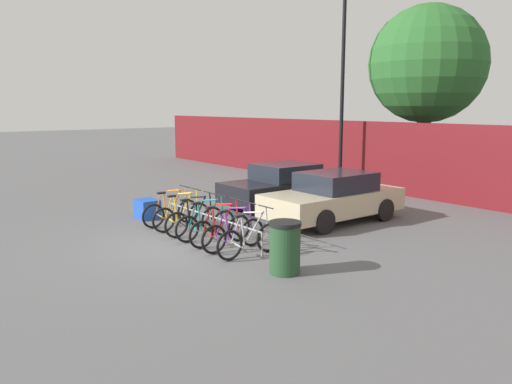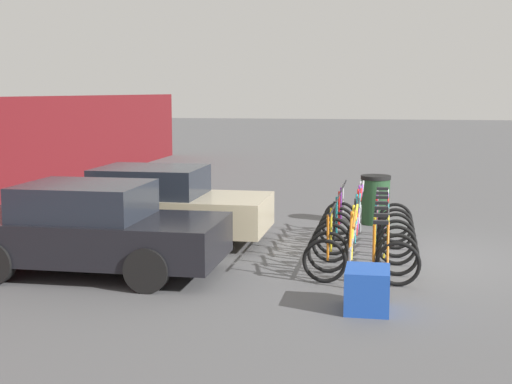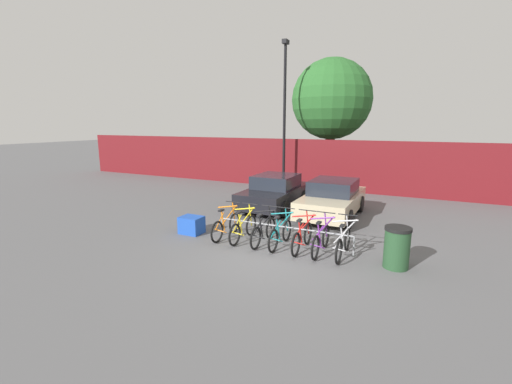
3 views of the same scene
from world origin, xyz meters
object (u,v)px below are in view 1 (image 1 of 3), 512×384
at_px(cargo_crate, 147,209).
at_px(bicycle_purple, 234,234).
at_px(car_beige, 334,197).
at_px(lamp_post, 343,82).
at_px(bicycle_red, 221,229).
at_px(bicycle_black, 195,220).
at_px(bicycle_silver, 250,239).
at_px(trash_bin, 285,247).
at_px(bicycle_yellow, 182,216).
at_px(tree_behind_hoarding, 427,65).
at_px(bicycle_teal, 206,224).
at_px(car_black, 283,186).
at_px(bike_rack, 211,219).
at_px(bicycle_orange, 171,212).

bearing_deg(cargo_crate, bicycle_purple, 1.71).
bearing_deg(car_beige, lamp_post, 131.22).
bearing_deg(bicycle_red, car_beige, 89.66).
height_order(bicycle_black, bicycle_silver, same).
height_order(car_beige, lamp_post, lamp_post).
height_order(bicycle_silver, trash_bin, bicycle_silver).
bearing_deg(car_beige, bicycle_yellow, -114.33).
relative_size(bicycle_purple, tree_behind_hoarding, 0.24).
xyz_separation_m(car_beige, trash_bin, (2.55, -4.00, -0.17)).
xyz_separation_m(bicycle_teal, trash_bin, (3.09, -0.12, 0.14)).
bearing_deg(bicycle_silver, trash_bin, -5.90).
relative_size(bicycle_black, bicycle_purple, 1.00).
bearing_deg(bicycle_black, lamp_post, 107.08).
distance_m(bicycle_purple, car_black, 5.14).
height_order(bicycle_teal, car_black, car_black).
distance_m(bicycle_teal, bicycle_silver, 1.78).
bearing_deg(car_black, bicycle_black, -71.69).
distance_m(bicycle_black, car_beige, 4.04).
bearing_deg(bicycle_purple, bicycle_red, -177.32).
relative_size(bicycle_yellow, cargo_crate, 2.44).
distance_m(bicycle_yellow, tree_behind_hoarding, 11.63).
bearing_deg(car_beige, cargo_crate, -131.70).
relative_size(bicycle_red, tree_behind_hoarding, 0.24).
height_order(bicycle_teal, bicycle_red, same).
bearing_deg(bike_rack, trash_bin, -5.03).
bearing_deg(bike_rack, car_beige, 81.51).
bearing_deg(bicycle_teal, car_beige, 82.78).
relative_size(trash_bin, cargo_crate, 1.47).
bearing_deg(bicycle_teal, bicycle_red, 0.83).
xyz_separation_m(bicycle_yellow, trash_bin, (4.30, -0.12, 0.14)).
bearing_deg(bicycle_yellow, cargo_crate, -175.91).
height_order(bicycle_red, car_beige, car_beige).
bearing_deg(bicycle_purple, car_beige, 101.95).
relative_size(lamp_post, trash_bin, 7.28).
bearing_deg(bicycle_black, bicycle_red, -0.38).
bearing_deg(lamp_post, bicycle_silver, -58.82).
distance_m(bicycle_yellow, bicycle_black, 0.67).
distance_m(bicycle_orange, lamp_post, 8.89).
xyz_separation_m(lamp_post, cargo_crate, (0.02, -8.10, -3.84)).
height_order(bicycle_teal, bicycle_silver, same).
height_order(car_beige, trash_bin, car_beige).
height_order(bicycle_yellow, car_beige, car_beige).
xyz_separation_m(bicycle_red, car_black, (-2.54, 4.11, 0.31)).
distance_m(lamp_post, cargo_crate, 8.96).
xyz_separation_m(bicycle_black, trash_bin, (3.63, -0.12, 0.14)).
height_order(bicycle_red, cargo_crate, bicycle_red).
bearing_deg(trash_bin, tree_behind_hoarding, 112.12).
height_order(bicycle_black, lamp_post, lamp_post).
bearing_deg(bicycle_silver, bicycle_purple, 179.52).
xyz_separation_m(bicycle_silver, car_beige, (-1.24, 3.88, 0.31)).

